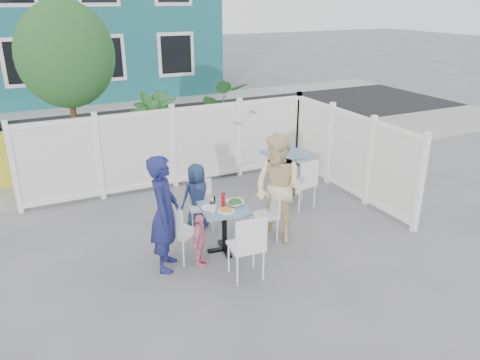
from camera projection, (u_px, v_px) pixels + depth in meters
name	position (u px, v px, depth m)	size (l,w,h in m)	color
ground	(218.00, 237.00, 7.51)	(80.00, 80.00, 0.00)	slate
near_sidewalk	(152.00, 165.00, 10.69)	(24.00, 2.60, 0.01)	gray
street	(117.00, 128.00, 13.79)	(24.00, 5.00, 0.01)	black
far_sidewalk	(98.00, 107.00, 16.38)	(24.00, 1.60, 0.01)	gray
building	(60.00, 14.00, 17.92)	(11.00, 6.00, 6.00)	#1F6165
fence_back	(174.00, 149.00, 9.27)	(5.86, 0.08, 1.60)	white
fence_right	(348.00, 155.00, 8.94)	(0.08, 3.66, 1.60)	white
tree	(66.00, 55.00, 8.67)	(1.80, 1.62, 3.59)	#382316
utility_cabinet	(5.00, 157.00, 9.44)	(0.64, 0.45, 1.18)	yellow
potted_shrub_a	(154.00, 136.00, 9.73)	(1.01, 1.01, 1.80)	#184923
potted_shrub_b	(219.00, 128.00, 10.24)	(1.64, 1.42, 1.82)	#184923
main_table	(224.00, 217.00, 6.93)	(0.77, 0.77, 0.72)	#406C81
spare_table	(285.00, 162.00, 9.09)	(0.75, 0.75, 0.79)	#406C81
chair_left	(179.00, 229.00, 6.68)	(0.51, 0.52, 0.88)	white
chair_right	(268.00, 210.00, 7.31)	(0.37, 0.38, 0.84)	white
chair_back	(201.00, 201.00, 7.65)	(0.46, 0.45, 0.83)	white
chair_near	(248.00, 243.00, 6.19)	(0.47, 0.46, 0.96)	white
chair_spare	(305.00, 181.00, 8.35)	(0.47, 0.46, 0.92)	white
man	(164.00, 214.00, 6.39)	(0.61, 0.40, 1.67)	navy
woman	(278.00, 189.00, 7.16)	(0.83, 0.65, 1.71)	#E6C755
boy	(197.00, 196.00, 7.67)	(0.54, 0.35, 1.10)	navy
toddler	(200.00, 241.00, 6.59)	(0.46, 0.19, 0.79)	pink
plate_main	(226.00, 211.00, 6.74)	(0.24, 0.24, 0.02)	white
plate_side	(209.00, 207.00, 6.85)	(0.22, 0.22, 0.02)	white
salad_bowl	(235.00, 203.00, 6.93)	(0.26, 0.26, 0.06)	white
coffee_cup_a	(212.00, 207.00, 6.72)	(0.08, 0.08, 0.13)	beige
coffee_cup_b	(223.00, 198.00, 7.06)	(0.07, 0.07, 0.11)	beige
ketchup_bottle	(223.00, 200.00, 6.88)	(0.05, 0.05, 0.18)	#AE0B09
salt_shaker	(213.00, 200.00, 7.01)	(0.03, 0.03, 0.08)	white
pepper_shaker	(214.00, 199.00, 7.07)	(0.03, 0.03, 0.07)	black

